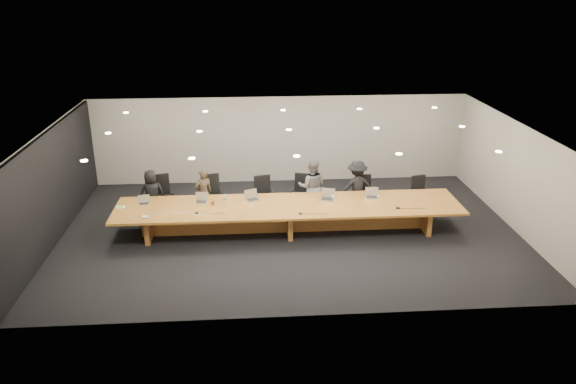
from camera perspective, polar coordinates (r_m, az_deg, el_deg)
name	(u,v)px	position (r m, az deg, el deg)	size (l,w,h in m)	color
ground	(289,231)	(14.92, 0.08, -4.00)	(12.00, 12.00, 0.00)	black
back_wall	(280,140)	(18.19, -0.86, 5.34)	(12.00, 0.02, 2.80)	beige
left_wall_panel	(52,189)	(15.19, -22.87, 0.32)	(0.08, 7.84, 2.74)	black
conference_table	(289,213)	(14.71, 0.09, -2.16)	(9.00, 1.80, 0.75)	#986021
chair_far_left	(162,196)	(16.03, -12.69, -0.40)	(0.61, 0.61, 1.19)	black
chair_left	(212,196)	(15.77, -7.72, -0.42)	(0.61, 0.61, 1.20)	black
chair_mid_left	(264,195)	(15.83, -2.44, -0.34)	(0.56, 0.56, 1.11)	black
chair_mid_right	(301,194)	(15.91, 1.35, -0.18)	(0.57, 0.57, 1.12)	black
chair_right	(364,194)	(16.09, 7.73, -0.21)	(0.55, 0.55, 1.08)	black
chair_far_right	(421,193)	(16.56, 13.35, -0.12)	(0.51, 0.51, 1.01)	black
person_a	(152,194)	(15.96, -13.67, -0.20)	(0.68, 0.44, 1.39)	black
person_b	(204,193)	(15.79, -8.57, -0.09)	(0.50, 0.33, 1.38)	#3A2F1F
person_c	(312,187)	(15.73, 2.45, 0.54)	(0.79, 0.62, 1.63)	#5F5F62
person_d	(357,187)	(15.92, 7.00, 0.49)	(1.00, 0.57, 1.54)	black
laptop_a	(144,200)	(15.11, -14.44, -0.81)	(0.29, 0.21, 0.23)	tan
laptop_b	(201,198)	(14.92, -8.82, -0.60)	(0.33, 0.24, 0.26)	beige
laptop_c	(253,195)	(14.92, -3.60, -0.34)	(0.35, 0.26, 0.28)	tan
laptop_d	(327,195)	(14.95, 4.01, -0.27)	(0.37, 0.27, 0.29)	tan
laptop_e	(372,193)	(15.21, 8.54, -0.12)	(0.35, 0.25, 0.27)	#B9A58D
water_bottle	(225,199)	(14.82, -6.44, -0.70)	(0.07, 0.07, 0.22)	#B2C2BE
amber_mug	(213,203)	(14.75, -7.64, -1.12)	(0.08, 0.08, 0.10)	brown
paper_cup_near	(333,197)	(15.07, 4.64, -0.51)	(0.08, 0.08, 0.10)	white
paper_cup_far	(378,197)	(15.25, 9.14, -0.49)	(0.07, 0.07, 0.08)	white
notepad	(121,207)	(15.12, -16.64, -1.47)	(0.22, 0.18, 0.01)	white
lime_gadget	(120,207)	(15.10, -16.66, -1.43)	(0.15, 0.08, 0.02)	#62C233
av_box	(146,217)	(14.32, -14.26, -2.46)	(0.18, 0.14, 0.03)	#AFAEB3
mic_left	(197,213)	(14.31, -9.26, -2.08)	(0.12, 0.12, 0.03)	black
mic_center	(300,213)	(14.09, 1.27, -2.17)	(0.12, 0.12, 0.03)	black
mic_right	(398,208)	(14.69, 11.11, -1.57)	(0.14, 0.14, 0.03)	black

